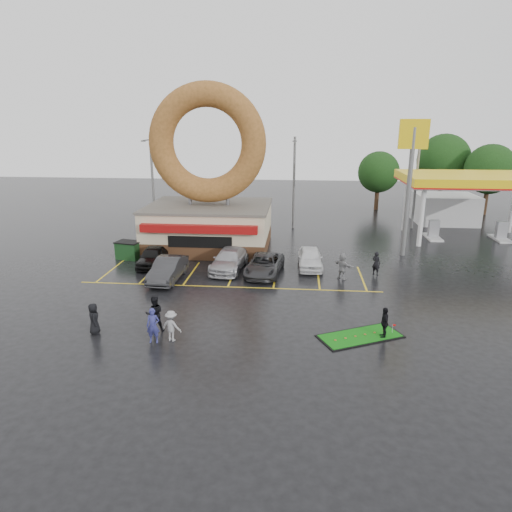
# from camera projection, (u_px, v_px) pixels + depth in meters

# --- Properties ---
(ground) EXTENTS (120.00, 120.00, 0.00)m
(ground) POSITION_uv_depth(u_px,v_px,m) (219.00, 307.00, 26.65)
(ground) COLOR black
(ground) RESTS_ON ground
(donut_shop) EXTENTS (10.20, 8.70, 13.50)m
(donut_shop) POSITION_uv_depth(u_px,v_px,m) (209.00, 196.00, 38.02)
(donut_shop) COLOR #472B19
(donut_shop) RESTS_ON ground
(gas_station) EXTENTS (12.30, 13.65, 5.90)m
(gas_station) POSITION_uv_depth(u_px,v_px,m) (460.00, 194.00, 43.81)
(gas_station) COLOR silver
(gas_station) RESTS_ON ground
(shell_sign) EXTENTS (2.20, 0.36, 10.60)m
(shell_sign) POSITION_uv_depth(u_px,v_px,m) (411.00, 163.00, 34.85)
(shell_sign) COLOR slate
(shell_sign) RESTS_ON ground
(streetlight_left) EXTENTS (0.40, 2.21, 9.00)m
(streetlight_left) POSITION_uv_depth(u_px,v_px,m) (152.00, 180.00, 45.18)
(streetlight_left) COLOR slate
(streetlight_left) RESTS_ON ground
(streetlight_mid) EXTENTS (0.40, 2.21, 9.00)m
(streetlight_mid) POSITION_uv_depth(u_px,v_px,m) (294.00, 181.00, 44.90)
(streetlight_mid) COLOR slate
(streetlight_mid) RESTS_ON ground
(streetlight_right) EXTENTS (0.40, 2.21, 9.00)m
(streetlight_right) POSITION_uv_depth(u_px,v_px,m) (416.00, 181.00, 44.79)
(streetlight_right) COLOR slate
(streetlight_right) RESTS_ON ground
(tree_far_a) EXTENTS (5.60, 5.60, 8.00)m
(tree_far_a) POSITION_uv_depth(u_px,v_px,m) (490.00, 169.00, 51.50)
(tree_far_a) COLOR #332114
(tree_far_a) RESTS_ON ground
(tree_far_c) EXTENTS (6.30, 6.30, 9.00)m
(tree_far_c) POSITION_uv_depth(u_px,v_px,m) (444.00, 160.00, 55.49)
(tree_far_c) COLOR #332114
(tree_far_c) RESTS_ON ground
(tree_far_d) EXTENTS (4.90, 4.90, 7.00)m
(tree_far_d) POSITION_uv_depth(u_px,v_px,m) (379.00, 172.00, 54.66)
(tree_far_d) COLOR #332114
(tree_far_d) RESTS_ON ground
(car_black) EXTENTS (1.83, 4.27, 1.44)m
(car_black) POSITION_uv_depth(u_px,v_px,m) (153.00, 256.00, 34.12)
(car_black) COLOR black
(car_black) RESTS_ON ground
(car_dgrey) EXTENTS (1.83, 4.75, 1.55)m
(car_dgrey) POSITION_uv_depth(u_px,v_px,m) (168.00, 269.00, 30.99)
(car_dgrey) COLOR #2B2B2D
(car_dgrey) RESTS_ON ground
(car_silver) EXTENTS (2.62, 5.36, 1.50)m
(car_silver) POSITION_uv_depth(u_px,v_px,m) (229.00, 260.00, 33.19)
(car_silver) COLOR #A5A4A9
(car_silver) RESTS_ON ground
(car_grey) EXTENTS (2.83, 5.20, 1.38)m
(car_grey) POSITION_uv_depth(u_px,v_px,m) (264.00, 265.00, 32.21)
(car_grey) COLOR #303033
(car_grey) RESTS_ON ground
(car_white) EXTENTS (1.87, 4.42, 1.49)m
(car_white) POSITION_uv_depth(u_px,v_px,m) (310.00, 258.00, 33.59)
(car_white) COLOR white
(car_white) RESTS_ON ground
(person_blue) EXTENTS (0.68, 0.48, 1.76)m
(person_blue) POSITION_uv_depth(u_px,v_px,m) (153.00, 326.00, 22.21)
(person_blue) COLOR navy
(person_blue) RESTS_ON ground
(person_blackjkt) EXTENTS (1.11, 0.98, 1.91)m
(person_blackjkt) POSITION_uv_depth(u_px,v_px,m) (155.00, 314.00, 23.41)
(person_blackjkt) COLOR black
(person_blackjkt) RESTS_ON ground
(person_hoodie) EXTENTS (1.15, 0.85, 1.58)m
(person_hoodie) POSITION_uv_depth(u_px,v_px,m) (171.00, 326.00, 22.38)
(person_hoodie) COLOR gray
(person_hoodie) RESTS_ON ground
(person_bystander) EXTENTS (0.80, 0.94, 1.64)m
(person_bystander) POSITION_uv_depth(u_px,v_px,m) (94.00, 319.00, 23.15)
(person_bystander) COLOR black
(person_bystander) RESTS_ON ground
(person_cameraman) EXTENTS (0.40, 0.95, 1.62)m
(person_cameraman) POSITION_uv_depth(u_px,v_px,m) (384.00, 323.00, 22.72)
(person_cameraman) COLOR black
(person_cameraman) RESTS_ON ground
(person_walker_near) EXTENTS (1.56, 1.65, 1.86)m
(person_walker_near) POSITION_uv_depth(u_px,v_px,m) (343.00, 266.00, 31.16)
(person_walker_near) COLOR gray
(person_walker_near) RESTS_ON ground
(person_walker_far) EXTENTS (0.73, 0.70, 1.69)m
(person_walker_far) POSITION_uv_depth(u_px,v_px,m) (376.00, 263.00, 32.03)
(person_walker_far) COLOR black
(person_walker_far) RESTS_ON ground
(dumpster) EXTENTS (2.02, 1.57, 1.30)m
(dumpster) POSITION_uv_depth(u_px,v_px,m) (129.00, 250.00, 35.90)
(dumpster) COLOR #18401C
(dumpster) RESTS_ON ground
(putting_green) EXTENTS (4.59, 3.51, 0.53)m
(putting_green) POSITION_uv_depth(u_px,v_px,m) (360.00, 336.00, 23.00)
(putting_green) COLOR black
(putting_green) RESTS_ON ground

